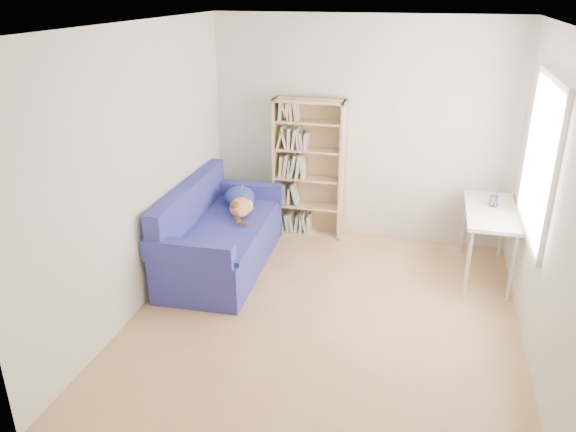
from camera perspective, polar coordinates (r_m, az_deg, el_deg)
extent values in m
plane|color=#AE7C4E|center=(5.33, 3.73, -10.33)|extent=(4.00, 4.00, 0.00)
cube|color=silver|center=(6.65, 7.35, 8.53)|extent=(3.50, 0.04, 2.60)
cube|color=silver|center=(2.99, -3.10, -9.56)|extent=(3.50, 0.04, 2.60)
cube|color=silver|center=(5.33, -14.75, 4.44)|extent=(0.04, 4.00, 2.60)
cube|color=silver|center=(4.78, 25.18, 0.92)|extent=(0.04, 4.00, 2.60)
cube|color=white|center=(4.49, 4.60, 18.78)|extent=(3.50, 4.00, 0.04)
cube|color=white|center=(5.29, 24.49, 5.26)|extent=(0.01, 1.20, 1.30)
cube|color=navy|center=(6.17, -6.65, -3.10)|extent=(0.97, 1.92, 0.47)
cube|color=navy|center=(6.12, -10.01, 1.22)|extent=(0.25, 1.89, 0.46)
cube|color=navy|center=(6.78, -4.22, 2.52)|extent=(0.90, 0.20, 0.21)
cube|color=navy|center=(5.31, -10.08, -3.65)|extent=(0.90, 0.20, 0.21)
cube|color=navy|center=(6.06, -6.58, -0.94)|extent=(0.94, 1.77, 0.05)
ellipsoid|color=#2D3C93|center=(6.50, -4.95, 1.87)|extent=(0.35, 0.38, 0.26)
ellipsoid|color=#C24116|center=(6.21, -4.85, 0.87)|extent=(0.34, 0.48, 0.18)
ellipsoid|color=silver|center=(6.31, -3.94, 1.05)|extent=(0.18, 0.22, 0.11)
ellipsoid|color=#3E2B10|center=(6.16, -5.29, 1.08)|extent=(0.19, 0.25, 0.08)
sphere|color=#C24116|center=(6.46, -3.79, 2.18)|extent=(0.16, 0.16, 0.16)
cone|color=#C24116|center=(6.47, -3.88, 2.91)|extent=(0.07, 0.08, 0.08)
cone|color=#C24116|center=(6.41, -4.08, 2.70)|extent=(0.07, 0.08, 0.08)
cylinder|color=green|center=(6.40, -4.04, 1.78)|extent=(0.13, 0.07, 0.12)
cylinder|color=#3E2B10|center=(6.01, -5.79, -0.28)|extent=(0.13, 0.16, 0.06)
cube|color=tan|center=(6.82, -1.23, 5.01)|extent=(0.03, 0.26, 1.67)
cube|color=tan|center=(6.66, 5.48, 4.47)|extent=(0.03, 0.26, 1.67)
cube|color=tan|center=(6.52, 2.19, 11.63)|extent=(0.84, 0.26, 0.03)
cube|color=tan|center=(7.02, 1.99, -1.64)|extent=(0.84, 0.26, 0.03)
cube|color=tan|center=(6.84, 2.31, 5.05)|extent=(0.84, 0.02, 1.67)
cube|color=silver|center=(6.11, 19.97, 0.42)|extent=(0.51, 1.11, 0.04)
cylinder|color=silver|center=(6.74, 20.97, -1.14)|extent=(0.04, 0.04, 0.71)
cylinder|color=silver|center=(5.82, 21.83, -5.01)|extent=(0.04, 0.04, 0.71)
cylinder|color=silver|center=(6.69, 17.51, -0.81)|extent=(0.04, 0.04, 0.71)
cylinder|color=silver|center=(5.77, 17.81, -4.66)|extent=(0.04, 0.04, 0.71)
cylinder|color=white|center=(6.19, 20.16, 1.42)|extent=(0.09, 0.09, 0.11)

